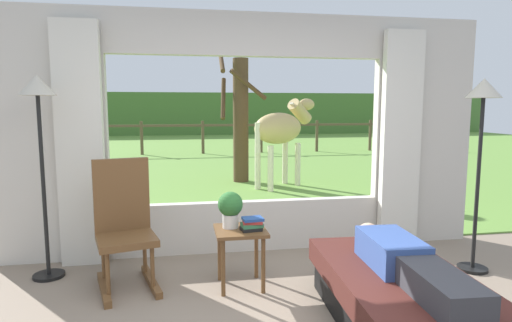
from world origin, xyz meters
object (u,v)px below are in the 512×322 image
Objects in this scene: pasture_tree at (240,117)px; reclining_person at (405,261)px; recliner_sofa at (400,300)px; floor_lamp_left at (39,116)px; floor_lamp_right at (482,117)px; horse at (281,129)px; book_stack at (252,224)px; rocking_chair at (124,225)px; side_table at (241,239)px; potted_plant at (230,207)px.

reclining_person is at bearing -87.33° from pasture_tree.
floor_lamp_left reaches higher than recliner_sofa.
floor_lamp_right is 1.06× the size of horse.
reclining_person is 0.78× the size of floor_lamp_right.
floor_lamp_right is 4.61m from horse.
horse is (0.42, 5.43, 0.94)m from recliner_sofa.
floor_lamp_left is (-2.74, 1.45, 1.28)m from recliner_sofa.
floor_lamp_left is at bearing 162.51° from book_stack.
rocking_chair is at bearing 152.39° from reclining_person.
floor_lamp_left reaches higher than rocking_chair.
floor_lamp_right is at bearing -0.31° from side_table.
horse reaches higher than potted_plant.
pasture_tree is at bearing 81.27° from potted_plant.
horse reaches higher than recliner_sofa.
recliner_sofa is 1.56× the size of rocking_chair.
recliner_sofa is 5.53m from horse.
floor_lamp_right reaches higher than reclining_person.
rocking_chair reaches higher than potted_plant.
reclining_person is at bearing -45.67° from rocking_chair.
rocking_chair reaches higher than recliner_sofa.
reclining_person is 0.83× the size of horse.
book_stack is at bearing -29.23° from rocking_chair.
book_stack is (-0.91, 0.87, 0.36)m from recliner_sofa.
horse is 0.62× the size of pasture_tree.
floor_lamp_right is 0.66× the size of pasture_tree.
book_stack is (-0.91, 0.92, 0.06)m from reclining_person.
reclining_person is at bearing -45.23° from book_stack.
horse is at bearing -45.88° from pasture_tree.
rocking_chair is 0.40× the size of pasture_tree.
side_table is 4.78m from horse.
horse is at bearing 73.75° from book_stack.
floor_lamp_left is at bearing -117.42° from pasture_tree.
reclining_person is at bearing -42.24° from horse.
recliner_sofa is at bearing -144.08° from floor_lamp_right.
reclining_person is 1.30m from book_stack.
pasture_tree reaches higher than book_stack.
floor_lamp_left is at bearing 154.72° from reclining_person.
book_stack reaches higher than recliner_sofa.
horse reaches higher than book_stack.
potted_plant is at bearing -56.57° from horse.
potted_plant is at bearing -98.73° from pasture_tree.
horse is at bearing 51.64° from floor_lamp_left.
rocking_chair is 0.60× the size of floor_lamp_left.
floor_lamp_right reaches higher than book_stack.
floor_lamp_right is (3.27, -0.23, 0.94)m from rocking_chair.
recliner_sofa is at bearing -42.28° from horse.
rocking_chair is 3.41m from floor_lamp_right.
recliner_sofa is 1.55m from potted_plant.
book_stack is (1.09, -0.28, 0.03)m from rocking_chair.
floor_lamp_left is 1.01× the size of floor_lamp_right.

